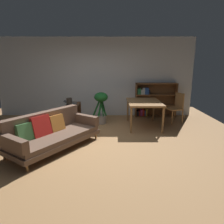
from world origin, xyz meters
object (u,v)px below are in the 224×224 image
at_px(dining_table, 143,104).
at_px(media_console, 71,115).
at_px(potted_floor_plant, 100,105).
at_px(desk_speaker, 68,102).
at_px(dining_chair_near, 175,106).
at_px(fabric_couch, 50,132).
at_px(bookshelf, 151,100).
at_px(open_laptop, 70,103).

bearing_deg(dining_table, media_console, 174.98).
relative_size(potted_floor_plant, dining_table, 0.74).
xyz_separation_m(desk_speaker, dining_table, (2.17, 0.05, -0.06)).
height_order(dining_table, dining_chair_near, dining_chair_near).
relative_size(fabric_couch, potted_floor_plant, 2.23).
bearing_deg(potted_floor_plant, bookshelf, 26.77).
bearing_deg(media_console, bookshelf, 20.66).
bearing_deg(dining_chair_near, media_console, -176.63).
bearing_deg(dining_chair_near, bookshelf, 126.11).
relative_size(fabric_couch, media_console, 2.13).
relative_size(fabric_couch, dining_table, 1.65).
distance_m(dining_chair_near, bookshelf, 1.00).
distance_m(open_laptop, desk_speaker, 0.42).
bearing_deg(potted_floor_plant, media_console, -173.05).
distance_m(dining_table, dining_chair_near, 1.15).
bearing_deg(bookshelf, desk_speaker, -155.19).
bearing_deg(dining_chair_near, fabric_couch, -150.10).
xyz_separation_m(media_console, potted_floor_plant, (0.88, 0.11, 0.30)).
bearing_deg(open_laptop, desk_speaker, -85.14).
bearing_deg(desk_speaker, fabric_couch, -94.15).
distance_m(fabric_couch, bookshelf, 3.89).
distance_m(desk_speaker, dining_chair_near, 3.28).
distance_m(desk_speaker, potted_floor_plant, 0.97).
height_order(open_laptop, desk_speaker, desk_speaker).
relative_size(dining_table, bookshelf, 0.94).
distance_m(open_laptop, dining_table, 2.24).
height_order(open_laptop, dining_table, dining_table).
distance_m(fabric_couch, dining_chair_near, 3.87).
relative_size(open_laptop, desk_speaker, 1.69).
bearing_deg(desk_speaker, dining_chair_near, 7.47).
bearing_deg(open_laptop, fabric_couch, -92.22).
xyz_separation_m(desk_speaker, dining_chair_near, (3.24, 0.43, -0.21)).
relative_size(desk_speaker, potted_floor_plant, 0.25).
bearing_deg(dining_chair_near, potted_floor_plant, -177.98).
height_order(media_console, desk_speaker, desk_speaker).
bearing_deg(open_laptop, bookshelf, 16.90).
xyz_separation_m(open_laptop, potted_floor_plant, (0.94, -0.07, -0.04)).
relative_size(media_console, potted_floor_plant, 1.05).
bearing_deg(bookshelf, dining_chair_near, -53.89).
bearing_deg(fabric_couch, open_laptop, 87.78).
distance_m(open_laptop, potted_floor_plant, 0.94).
bearing_deg(fabric_couch, dining_table, 34.18).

